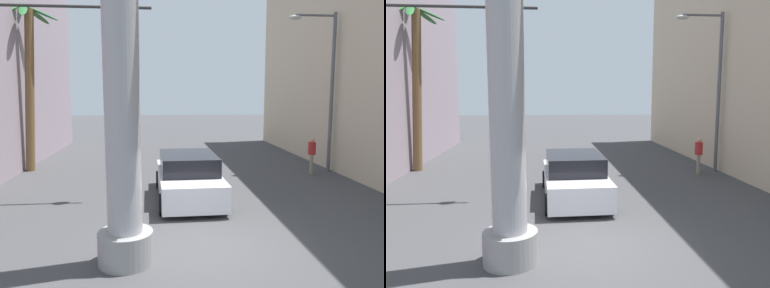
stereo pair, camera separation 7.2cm
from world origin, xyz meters
The scene contains 6 objects.
ground_plane centered at (0.00, 10.00, 0.00)m, with size 89.43×89.43×0.00m, color #424244.
street_lamp centered at (6.53, 8.06, 4.30)m, with size 2.19×0.28×7.17m.
traffic_light_mast centered at (-5.17, 4.45, 4.57)m, with size 5.68×0.32×6.49m.
car_lead centered at (-0.06, 4.13, 0.74)m, with size 2.21×4.80×1.56m.
palm_tree_mid_left centered at (-6.90, 9.60, 4.43)m, with size 2.63×2.81×7.59m.
pedestrian_mid_right centered at (5.81, 7.57, 0.97)m, with size 0.44×0.44×1.66m.
Camera 2 is at (-1.05, -8.42, 3.61)m, focal length 35.00 mm.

